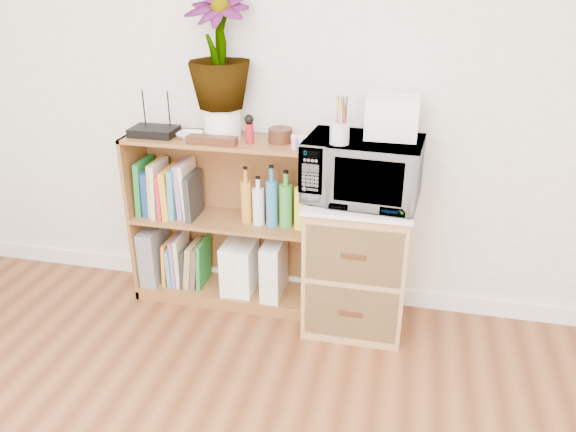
% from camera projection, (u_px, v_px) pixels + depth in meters
% --- Properties ---
extents(skirting_board, '(4.00, 0.02, 0.10)m').
position_uv_depth(skirting_board, '(291.00, 283.00, 3.30)').
color(skirting_board, white).
rests_on(skirting_board, ground).
extents(bookshelf, '(1.00, 0.30, 0.95)m').
position_uv_depth(bookshelf, '(223.00, 222.00, 3.07)').
color(bookshelf, brown).
rests_on(bookshelf, ground).
extents(wicker_unit, '(0.50, 0.45, 0.70)m').
position_uv_depth(wicker_unit, '(357.00, 264.00, 2.90)').
color(wicker_unit, '#9E7542').
rests_on(wicker_unit, ground).
extents(microwave, '(0.57, 0.41, 0.30)m').
position_uv_depth(microwave, '(362.00, 170.00, 2.68)').
color(microwave, silver).
rests_on(microwave, wicker_unit).
extents(pen_cup, '(0.09, 0.09, 0.10)m').
position_uv_depth(pen_cup, '(340.00, 133.00, 2.53)').
color(pen_cup, silver).
rests_on(pen_cup, microwave).
extents(small_appliance, '(0.24, 0.20, 0.19)m').
position_uv_depth(small_appliance, '(392.00, 117.00, 2.61)').
color(small_appliance, white).
rests_on(small_appliance, microwave).
extents(router, '(0.24, 0.16, 0.04)m').
position_uv_depth(router, '(154.00, 131.00, 2.92)').
color(router, black).
rests_on(router, bookshelf).
extents(white_bowl, '(0.13, 0.13, 0.03)m').
position_uv_depth(white_bowl, '(190.00, 135.00, 2.87)').
color(white_bowl, white).
rests_on(white_bowl, bookshelf).
extents(plant_pot, '(0.19, 0.19, 0.16)m').
position_uv_depth(plant_pot, '(222.00, 123.00, 2.86)').
color(plant_pot, white).
rests_on(plant_pot, bookshelf).
extents(potted_plant, '(0.32, 0.32, 0.57)m').
position_uv_depth(potted_plant, '(219.00, 49.00, 2.71)').
color(potted_plant, '#2C702F').
rests_on(potted_plant, plant_pot).
extents(trinket_box, '(0.25, 0.06, 0.04)m').
position_uv_depth(trinket_box, '(212.00, 140.00, 2.78)').
color(trinket_box, '#391E0F').
rests_on(trinket_box, bookshelf).
extents(kokeshi_doll, '(0.04, 0.04, 0.10)m').
position_uv_depth(kokeshi_doll, '(249.00, 133.00, 2.78)').
color(kokeshi_doll, maroon).
rests_on(kokeshi_doll, bookshelf).
extents(wooden_bowl, '(0.12, 0.12, 0.07)m').
position_uv_depth(wooden_bowl, '(280.00, 135.00, 2.80)').
color(wooden_bowl, '#33180E').
rests_on(wooden_bowl, bookshelf).
extents(paint_jars, '(0.11, 0.04, 0.05)m').
position_uv_depth(paint_jars, '(301.00, 144.00, 2.69)').
color(paint_jars, pink).
rests_on(paint_jars, bookshelf).
extents(file_box, '(0.10, 0.26, 0.33)m').
position_uv_depth(file_box, '(155.00, 253.00, 3.26)').
color(file_box, slate).
rests_on(file_box, bookshelf).
extents(magazine_holder_left, '(0.09, 0.23, 0.29)m').
position_uv_depth(magazine_holder_left, '(233.00, 265.00, 3.16)').
color(magazine_holder_left, white).
rests_on(magazine_holder_left, bookshelf).
extents(magazine_holder_mid, '(0.09, 0.23, 0.28)m').
position_uv_depth(magazine_holder_mid, '(247.00, 268.00, 3.14)').
color(magazine_holder_mid, white).
rests_on(magazine_holder_mid, bookshelf).
extents(magazine_holder_right, '(0.10, 0.26, 0.33)m').
position_uv_depth(magazine_holder_right, '(274.00, 268.00, 3.10)').
color(magazine_holder_right, silver).
rests_on(magazine_holder_right, bookshelf).
extents(cookbooks, '(0.33, 0.20, 0.30)m').
position_uv_depth(cookbooks, '(169.00, 190.00, 3.06)').
color(cookbooks, '#1E702D').
rests_on(cookbooks, bookshelf).
extents(liquor_bottles, '(0.36, 0.07, 0.32)m').
position_uv_depth(liquor_bottles, '(275.00, 198.00, 2.94)').
color(liquor_bottles, orange).
rests_on(liquor_bottles, bookshelf).
extents(lower_books, '(0.24, 0.19, 0.29)m').
position_uv_depth(lower_books, '(187.00, 262.00, 3.23)').
color(lower_books, orange).
rests_on(lower_books, bookshelf).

